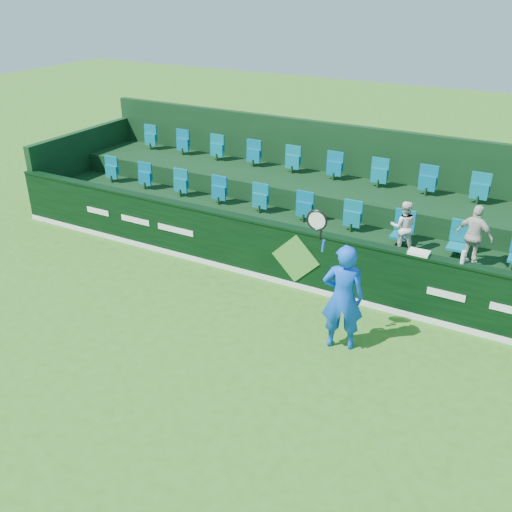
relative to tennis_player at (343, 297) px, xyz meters
The scene contains 12 objects.
ground 3.04m from the tennis_player, 124.55° to the right, with size 60.00×60.00×0.00m, color #306B19.
sponsor_hoarding 2.33m from the tennis_player, 134.57° to the left, with size 16.00×0.25×1.35m.
stand_tier_front 3.25m from the tennis_player, 120.57° to the left, with size 16.00×2.00×0.80m, color black.
stand_tier_back 4.93m from the tennis_player, 109.24° to the left, with size 16.00×1.80×1.30m, color black.
stand_rear 5.35m from the tennis_player, 107.67° to the left, with size 16.00×4.10×2.60m.
seat_row_front 3.54m from the tennis_player, 117.28° to the left, with size 13.50×0.50×0.60m, color #06697C.
seat_row_back 5.24m from the tennis_player, 108.16° to the left, with size 13.50×0.50×0.60m, color #06697C.
tennis_player is the anchor object (origin of this frame).
spectator_left 2.80m from the tennis_player, 84.84° to the left, with size 0.54×0.42×1.12m, color white.
spectator_middle 3.25m from the tennis_player, 59.12° to the left, with size 0.75×0.31×1.29m, color beige.
towel 1.89m from the tennis_player, 62.42° to the left, with size 0.38×0.25×0.06m, color white.
drinks_bottle 2.37m from the tennis_player, 44.99° to the left, with size 0.08×0.08×0.24m, color white.
Camera 1 is at (4.44, -5.87, 6.06)m, focal length 40.00 mm.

